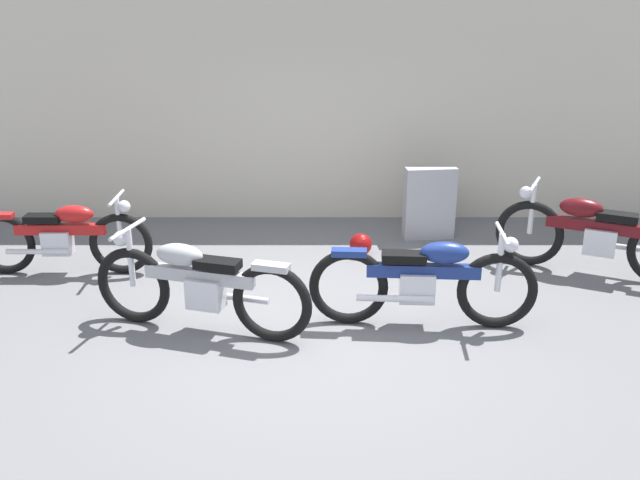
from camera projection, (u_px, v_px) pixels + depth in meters
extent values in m
plane|color=slate|center=(313.00, 328.00, 6.85)|extent=(40.00, 40.00, 0.00)
cube|color=beige|center=(315.00, 104.00, 9.63)|extent=(18.00, 0.30, 3.17)
cube|color=#9E9EA3|center=(429.00, 203.00, 9.10)|extent=(0.67, 0.27, 0.94)
sphere|color=maroon|center=(360.00, 244.00, 8.62)|extent=(0.27, 0.27, 0.27)
torus|color=black|center=(120.00, 244.00, 8.01)|extent=(0.72, 0.09, 0.72)
torus|color=black|center=(3.00, 244.00, 8.01)|extent=(0.72, 0.09, 0.72)
cube|color=silver|center=(57.00, 242.00, 8.00)|extent=(0.32, 0.20, 0.28)
cube|color=#B21919|center=(59.00, 229.00, 7.95)|extent=(1.01, 0.10, 0.12)
ellipsoid|color=#B21919|center=(73.00, 214.00, 7.89)|extent=(0.44, 0.20, 0.20)
cube|color=black|center=(42.00, 218.00, 7.90)|extent=(0.40, 0.18, 0.08)
cylinder|color=silver|center=(118.00, 221.00, 7.92)|extent=(0.06, 0.06, 0.54)
cylinder|color=silver|center=(115.00, 198.00, 7.82)|extent=(0.04, 0.57, 0.04)
sphere|color=silver|center=(123.00, 206.00, 7.86)|extent=(0.14, 0.14, 0.14)
cylinder|color=silver|center=(36.00, 252.00, 7.91)|extent=(0.69, 0.06, 0.06)
torus|color=black|center=(496.00, 291.00, 6.75)|extent=(0.77, 0.14, 0.77)
torus|color=black|center=(348.00, 287.00, 6.83)|extent=(0.77, 0.14, 0.77)
cube|color=silver|center=(416.00, 287.00, 6.79)|extent=(0.35, 0.23, 0.30)
cube|color=navy|center=(423.00, 271.00, 6.72)|extent=(1.09, 0.17, 0.13)
ellipsoid|color=navy|center=(444.00, 253.00, 6.65)|extent=(0.48, 0.24, 0.21)
cube|color=black|center=(403.00, 257.00, 6.69)|extent=(0.43, 0.22, 0.08)
cube|color=navy|center=(348.00, 253.00, 6.71)|extent=(0.34, 0.15, 0.06)
cylinder|color=silver|center=(499.00, 263.00, 6.65)|extent=(0.06, 0.06, 0.58)
cylinder|color=silver|center=(502.00, 234.00, 6.55)|extent=(0.08, 0.61, 0.04)
sphere|color=silver|center=(510.00, 245.00, 6.58)|extent=(0.15, 0.15, 0.15)
cylinder|color=silver|center=(394.00, 299.00, 6.71)|extent=(0.74, 0.11, 0.06)
torus|color=black|center=(133.00, 286.00, 6.86)|extent=(0.77, 0.31, 0.77)
torus|color=black|center=(271.00, 303.00, 6.49)|extent=(0.77, 0.31, 0.77)
cube|color=silver|center=(205.00, 293.00, 6.65)|extent=(0.38, 0.30, 0.30)
cube|color=#ADADB2|center=(199.00, 276.00, 6.61)|extent=(1.07, 0.40, 0.13)
ellipsoid|color=#ADADB2|center=(179.00, 255.00, 6.59)|extent=(0.51, 0.33, 0.21)
cube|color=black|center=(217.00, 264.00, 6.51)|extent=(0.46, 0.30, 0.08)
cube|color=#ADADB2|center=(270.00, 267.00, 6.36)|extent=(0.36, 0.22, 0.06)
cylinder|color=silver|center=(130.00, 258.00, 6.76)|extent=(0.06, 0.06, 0.58)
cylinder|color=silver|center=(127.00, 229.00, 6.65)|extent=(0.21, 0.60, 0.04)
sphere|color=silver|center=(120.00, 239.00, 6.71)|extent=(0.15, 0.15, 0.15)
cylinder|color=silver|center=(231.00, 297.00, 6.74)|extent=(0.73, 0.27, 0.06)
torus|color=black|center=(528.00, 233.00, 8.26)|extent=(0.75, 0.42, 0.78)
cube|color=silver|center=(599.00, 241.00, 7.94)|extent=(0.40, 0.34, 0.30)
cube|color=#590F14|center=(596.00, 226.00, 7.91)|extent=(1.04, 0.56, 0.13)
ellipsoid|color=#590F14|center=(580.00, 207.00, 7.92)|extent=(0.52, 0.39, 0.21)
cube|color=black|center=(616.00, 217.00, 7.78)|extent=(0.47, 0.36, 0.09)
cylinder|color=silver|center=(531.00, 209.00, 8.16)|extent=(0.06, 0.06, 0.59)
cylinder|color=silver|center=(534.00, 185.00, 8.06)|extent=(0.30, 0.58, 0.04)
sphere|color=silver|center=(525.00, 193.00, 8.13)|extent=(0.15, 0.15, 0.15)
cylinder|color=silver|center=(619.00, 247.00, 7.99)|extent=(0.71, 0.38, 0.06)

